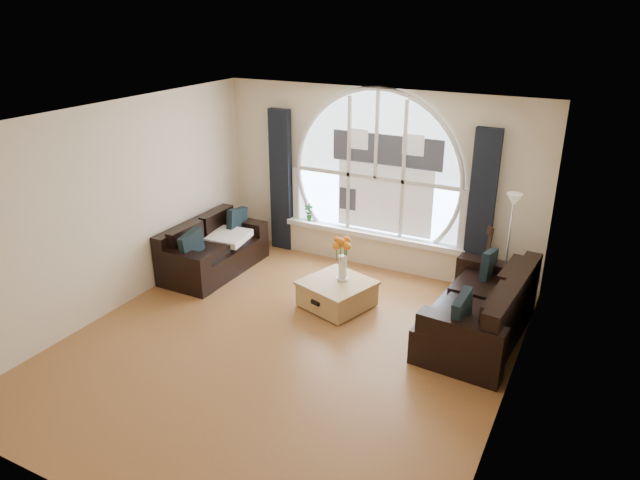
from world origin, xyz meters
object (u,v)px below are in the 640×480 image
(potted_plant, at_px, (309,212))
(floor_lamp, at_px, (507,253))
(sofa_right, at_px, (478,308))
(guitar, at_px, (488,259))
(vase_flowers, at_px, (343,253))
(coffee_chest, at_px, (337,293))
(sofa_left, at_px, (214,246))

(potted_plant, bearing_deg, floor_lamp, -8.48)
(sofa_right, bearing_deg, guitar, 102.18)
(floor_lamp, relative_size, potted_plant, 5.64)
(vase_flowers, distance_m, potted_plant, 1.86)
(vase_flowers, bearing_deg, floor_lamp, 24.92)
(vase_flowers, xyz_separation_m, floor_lamp, (1.94, 0.90, 0.04))
(coffee_chest, bearing_deg, floor_lamp, 44.30)
(floor_lamp, bearing_deg, potted_plant, 171.52)
(vase_flowers, bearing_deg, coffee_chest, -113.83)
(sofa_left, distance_m, vase_flowers, 2.22)
(guitar, bearing_deg, coffee_chest, -127.51)
(sofa_left, bearing_deg, guitar, 16.48)
(vase_flowers, distance_m, floor_lamp, 2.13)
(coffee_chest, relative_size, floor_lamp, 0.52)
(sofa_right, height_order, vase_flowers, vase_flowers)
(coffee_chest, bearing_deg, sofa_right, 19.86)
(sofa_right, xyz_separation_m, coffee_chest, (-1.85, -0.07, -0.20))
(floor_lamp, height_order, potted_plant, floor_lamp)
(floor_lamp, bearing_deg, sofa_left, -168.89)
(floor_lamp, bearing_deg, vase_flowers, -155.08)
(sofa_right, relative_size, vase_flowers, 2.75)
(sofa_left, distance_m, guitar, 3.99)
(sofa_left, distance_m, potted_plant, 1.62)
(sofa_right, distance_m, coffee_chest, 1.86)
(sofa_right, height_order, floor_lamp, floor_lamp)
(coffee_chest, distance_m, floor_lamp, 2.28)
(guitar, bearing_deg, floor_lamp, -30.47)
(sofa_left, relative_size, sofa_right, 0.89)
(potted_plant, bearing_deg, sofa_left, -126.11)
(sofa_left, xyz_separation_m, sofa_right, (4.00, -0.11, 0.00))
(sofa_right, relative_size, guitar, 1.82)
(sofa_left, height_order, floor_lamp, floor_lamp)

